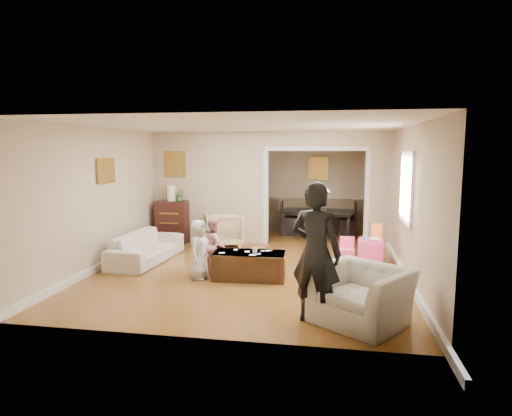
% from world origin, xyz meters
% --- Properties ---
extents(floor, '(7.00, 7.00, 0.00)m').
position_xyz_m(floor, '(0.00, 0.00, 0.00)').
color(floor, '#9D6A28').
rests_on(floor, ground).
extents(partition_left, '(2.75, 0.18, 2.60)m').
position_xyz_m(partition_left, '(-1.38, 1.80, 1.30)').
color(partition_left, '#BEAA8B').
rests_on(partition_left, ground).
extents(partition_right, '(0.55, 0.18, 2.60)m').
position_xyz_m(partition_right, '(2.48, 1.80, 1.30)').
color(partition_right, '#BEAA8B').
rests_on(partition_right, ground).
extents(partition_header, '(2.22, 0.18, 0.35)m').
position_xyz_m(partition_header, '(1.10, 1.80, 2.42)').
color(partition_header, '#BEAA8B').
rests_on(partition_header, partition_right).
extents(window_pane, '(0.03, 0.95, 1.10)m').
position_xyz_m(window_pane, '(2.73, -0.40, 1.55)').
color(window_pane, white).
rests_on(window_pane, ground).
extents(framed_art_partition, '(0.45, 0.03, 0.55)m').
position_xyz_m(framed_art_partition, '(-2.20, 1.70, 1.85)').
color(framed_art_partition, brown).
rests_on(framed_art_partition, partition_left).
extents(framed_art_sofa_wall, '(0.03, 0.55, 0.40)m').
position_xyz_m(framed_art_sofa_wall, '(-2.71, -0.60, 1.80)').
color(framed_art_sofa_wall, brown).
extents(framed_art_alcove, '(0.45, 0.03, 0.55)m').
position_xyz_m(framed_art_alcove, '(1.10, 3.44, 1.70)').
color(framed_art_alcove, brown).
extents(sofa, '(0.88, 2.00, 0.57)m').
position_xyz_m(sofa, '(-2.11, -0.27, 0.29)').
color(sofa, beige).
rests_on(sofa, ground).
extents(armchair_back, '(1.08, 1.09, 0.77)m').
position_xyz_m(armchair_back, '(-0.96, 1.37, 0.39)').
color(armchair_back, tan).
rests_on(armchair_back, ground).
extents(armchair_front, '(1.47, 1.44, 0.72)m').
position_xyz_m(armchair_front, '(1.85, -2.70, 0.36)').
color(armchair_front, beige).
rests_on(armchair_front, ground).
extents(dresser, '(0.72, 0.41, 1.00)m').
position_xyz_m(dresser, '(-2.23, 1.51, 0.50)').
color(dresser, '#33130F').
rests_on(dresser, ground).
extents(table_lamp, '(0.22, 0.22, 0.36)m').
position_xyz_m(table_lamp, '(-2.23, 1.51, 1.18)').
color(table_lamp, '#F6EFC9').
rests_on(table_lamp, dresser).
extents(potted_plant, '(0.27, 0.23, 0.30)m').
position_xyz_m(potted_plant, '(-2.03, 1.51, 1.14)').
color(potted_plant, '#30672E').
rests_on(potted_plant, dresser).
extents(coffee_table, '(1.24, 0.67, 0.45)m').
position_xyz_m(coffee_table, '(0.10, -1.05, 0.23)').
color(coffee_table, '#392312').
rests_on(coffee_table, ground).
extents(coffee_cup, '(0.11, 0.11, 0.10)m').
position_xyz_m(coffee_cup, '(0.20, -1.10, 0.50)').
color(coffee_cup, silver).
rests_on(coffee_cup, coffee_table).
extents(play_table, '(0.51, 0.51, 0.45)m').
position_xyz_m(play_table, '(2.23, 0.39, 0.23)').
color(play_table, '#FF439D').
rests_on(play_table, ground).
extents(cereal_box, '(0.21, 0.09, 0.30)m').
position_xyz_m(cereal_box, '(2.35, 0.49, 0.60)').
color(cereal_box, gold).
rests_on(cereal_box, play_table).
extents(cyan_cup, '(0.08, 0.08, 0.08)m').
position_xyz_m(cyan_cup, '(2.13, 0.34, 0.49)').
color(cyan_cup, '#28BEC8').
rests_on(cyan_cup, play_table).
extents(toy_block, '(0.09, 0.08, 0.05)m').
position_xyz_m(toy_block, '(2.11, 0.51, 0.48)').
color(toy_block, red).
rests_on(toy_block, play_table).
extents(play_bowl, '(0.23, 0.23, 0.05)m').
position_xyz_m(play_bowl, '(2.28, 0.27, 0.48)').
color(play_bowl, white).
rests_on(play_bowl, play_table).
extents(dining_table, '(1.99, 1.34, 0.65)m').
position_xyz_m(dining_table, '(1.13, 2.94, 0.32)').
color(dining_table, black).
rests_on(dining_table, ground).
extents(adult_person, '(0.77, 0.65, 1.81)m').
position_xyz_m(adult_person, '(1.28, -2.78, 0.91)').
color(adult_person, black).
rests_on(adult_person, ground).
extents(child_kneel_a, '(0.38, 0.53, 1.02)m').
position_xyz_m(child_kneel_a, '(-0.75, -1.20, 0.51)').
color(child_kneel_a, silver).
rests_on(child_kneel_a, ground).
extents(child_kneel_b, '(0.53, 0.59, 0.99)m').
position_xyz_m(child_kneel_b, '(-0.60, -0.75, 0.49)').
color(child_kneel_b, pink).
rests_on(child_kneel_b, ground).
extents(child_toddler, '(0.44, 0.43, 0.75)m').
position_xyz_m(child_toddler, '(1.15, -0.30, 0.37)').
color(child_toddler, black).
rests_on(child_toddler, ground).
extents(craft_papers, '(0.88, 0.48, 0.00)m').
position_xyz_m(craft_papers, '(0.09, -1.04, 0.46)').
color(craft_papers, white).
rests_on(craft_papers, coffee_table).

